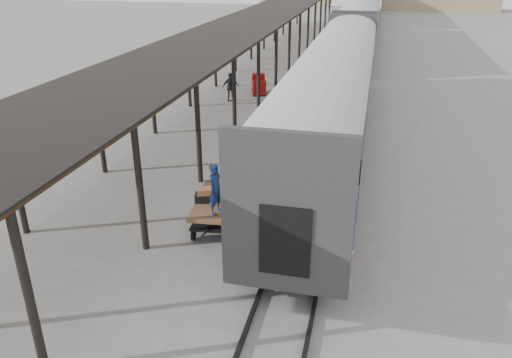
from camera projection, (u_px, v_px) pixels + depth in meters
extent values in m
plane|color=slate|center=(210.00, 222.00, 16.47)|extent=(160.00, 160.00, 0.00)
cube|color=silver|center=(334.00, 91.00, 21.85)|extent=(3.00, 24.00, 2.90)
cube|color=#28282B|center=(286.00, 218.00, 11.28)|extent=(3.04, 0.22, 3.50)
cube|color=black|center=(300.00, 69.00, 21.80)|extent=(0.04, 22.08, 0.65)
cube|color=black|center=(332.00, 128.00, 22.54)|extent=(2.55, 23.04, 0.50)
cube|color=silver|center=(360.00, 22.00, 44.95)|extent=(3.00, 24.00, 2.90)
cube|color=#28282B|center=(352.00, 42.00, 34.38)|extent=(3.04, 0.22, 3.50)
cube|color=black|center=(344.00, 11.00, 44.90)|extent=(0.04, 22.08, 0.65)
cube|color=black|center=(358.00, 41.00, 45.64)|extent=(2.55, 23.04, 0.50)
cube|color=silver|center=(368.00, 0.00, 68.05)|extent=(3.00, 24.00, 2.90)
cube|color=#28282B|center=(365.00, 8.00, 57.47)|extent=(3.04, 0.22, 3.50)
cube|color=black|center=(367.00, 13.00, 68.74)|extent=(2.55, 23.04, 0.50)
cube|color=black|center=(265.00, 173.00, 14.74)|extent=(0.50, 1.70, 2.00)
imported|color=silver|center=(265.00, 177.00, 14.80)|extent=(0.72, 0.89, 1.72)
cube|color=#9C6843|center=(250.00, 197.00, 15.00)|extent=(0.57, 0.25, 0.42)
cube|color=#422B19|center=(265.00, 16.00, 36.87)|extent=(4.60, 64.00, 0.18)
cube|color=black|center=(265.00, 14.00, 36.83)|extent=(4.90, 64.30, 0.06)
cylinder|color=black|center=(239.00, 42.00, 38.12)|extent=(0.20, 0.20, 4.00)
cylinder|color=black|center=(300.00, 6.00, 65.66)|extent=(0.20, 0.20, 4.00)
cylinder|color=black|center=(28.00, 294.00, 9.72)|extent=(0.20, 0.20, 4.00)
cylinder|color=black|center=(292.00, 44.00, 37.26)|extent=(0.20, 0.20, 4.00)
cylinder|color=black|center=(331.00, 7.00, 64.80)|extent=(0.20, 0.20, 4.00)
cube|color=black|center=(350.00, 50.00, 46.14)|extent=(0.10, 150.00, 0.12)
cube|color=black|center=(366.00, 51.00, 45.83)|extent=(0.10, 150.00, 0.12)
cube|color=brown|center=(215.00, 204.00, 15.86)|extent=(1.45, 2.50, 0.12)
cube|color=black|center=(216.00, 214.00, 16.01)|extent=(1.34, 2.39, 0.06)
cylinder|color=black|center=(193.00, 234.00, 15.32)|extent=(0.11, 0.41, 0.40)
cylinder|color=black|center=(225.00, 237.00, 15.18)|extent=(0.11, 0.41, 0.40)
cylinder|color=black|center=(208.00, 206.00, 17.03)|extent=(0.11, 0.41, 0.40)
cylinder|color=black|center=(237.00, 208.00, 16.90)|extent=(0.11, 0.41, 0.40)
cube|color=#363638|center=(213.00, 191.00, 16.36)|extent=(0.65, 0.51, 0.20)
cube|color=#9C6843|center=(228.00, 191.00, 16.35)|extent=(0.59, 0.43, 0.21)
cube|color=black|center=(205.00, 197.00, 15.90)|extent=(0.73, 0.59, 0.26)
cube|color=#485231|center=(223.00, 199.00, 15.90)|extent=(0.48, 0.35, 0.17)
cube|color=brown|center=(214.00, 186.00, 16.20)|extent=(0.63, 0.50, 0.21)
cube|color=#9C6843|center=(206.00, 191.00, 15.80)|extent=(0.61, 0.52, 0.21)
cube|color=maroon|center=(259.00, 86.00, 31.48)|extent=(1.20, 1.56, 0.83)
cube|color=maroon|center=(258.00, 76.00, 31.59)|extent=(0.91, 0.76, 0.32)
cylinder|color=black|center=(254.00, 94.00, 31.14)|extent=(0.20, 0.35, 0.33)
cylinder|color=black|center=(265.00, 93.00, 31.19)|extent=(0.20, 0.35, 0.33)
cylinder|color=black|center=(252.00, 90.00, 32.06)|extent=(0.20, 0.35, 0.33)
cylinder|color=black|center=(264.00, 90.00, 32.11)|extent=(0.20, 0.35, 0.33)
imported|color=navy|center=(216.00, 189.00, 14.88)|extent=(0.54, 0.67, 1.60)
imported|color=black|center=(231.00, 87.00, 29.84)|extent=(1.09, 0.77, 1.71)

